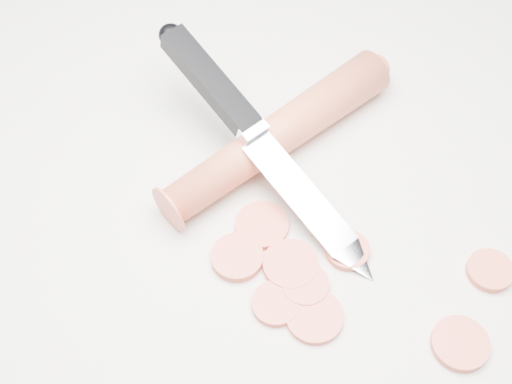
{
  "coord_description": "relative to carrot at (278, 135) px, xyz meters",
  "views": [
    {
      "loc": [
        -0.07,
        -0.28,
        0.43
      ],
      "look_at": [
        -0.05,
        -0.0,
        0.02
      ],
      "focal_mm": 50.0,
      "sensor_mm": 36.0,
      "label": 1
    }
  ],
  "objects": [
    {
      "name": "carrot_slice_8",
      "position": [
        -0.01,
        -0.13,
        -0.02
      ],
      "size": [
        0.03,
        0.03,
        0.01
      ],
      "primitive_type": "cylinder",
      "color": "#F35742",
      "rests_on": "ground"
    },
    {
      "name": "kitchen_knife",
      "position": [
        -0.01,
        -0.02,
        0.02
      ],
      "size": [
        0.16,
        0.2,
        0.07
      ],
      "primitive_type": null,
      "color": "silver",
      "rests_on": "ground"
    },
    {
      "name": "ground",
      "position": [
        0.03,
        -0.05,
        -0.02
      ],
      "size": [
        2.4,
        2.4,
        0.0
      ],
      "primitive_type": "plane",
      "color": "silver",
      "rests_on": "ground"
    },
    {
      "name": "carrot_slice_0",
      "position": [
        -0.04,
        -0.09,
        -0.01
      ],
      "size": [
        0.04,
        0.04,
        0.01
      ],
      "primitive_type": "cylinder",
      "color": "#F35742",
      "rests_on": "ground"
    },
    {
      "name": "carrot_slice_2",
      "position": [
        -0.0,
        -0.1,
        -0.01
      ],
      "size": [
        0.04,
        0.04,
        0.01
      ],
      "primitive_type": "cylinder",
      "color": "#F35742",
      "rests_on": "ground"
    },
    {
      "name": "carrot_slice_1",
      "position": [
        -0.02,
        -0.07,
        -0.02
      ],
      "size": [
        0.04,
        0.04,
        0.01
      ],
      "primitive_type": "cylinder",
      "color": "#F35742",
      "rests_on": "ground"
    },
    {
      "name": "carrot_slice_6",
      "position": [
        0.01,
        -0.12,
        -0.01
      ],
      "size": [
        0.03,
        0.03,
        0.01
      ],
      "primitive_type": "cylinder",
      "color": "#F35742",
      "rests_on": "ground"
    },
    {
      "name": "carrot_slice_3",
      "position": [
        0.01,
        -0.14,
        -0.02
      ],
      "size": [
        0.04,
        0.04,
        0.01
      ],
      "primitive_type": "cylinder",
      "color": "#F35742",
      "rests_on": "ground"
    },
    {
      "name": "carrot_slice_4",
      "position": [
        0.13,
        -0.12,
        -0.01
      ],
      "size": [
        0.03,
        0.03,
        0.01
      ],
      "primitive_type": "cylinder",
      "color": "#F35742",
      "rests_on": "ground"
    },
    {
      "name": "carrot",
      "position": [
        0.0,
        0.0,
        0.0
      ],
      "size": [
        0.18,
        0.14,
        0.03
      ],
      "primitive_type": "cylinder",
      "rotation": [
        1.57,
        0.0,
        -0.94
      ],
      "color": "#DC5736",
      "rests_on": "ground"
    },
    {
      "name": "carrot_slice_7",
      "position": [
        0.1,
        -0.17,
        -0.01
      ],
      "size": [
        0.04,
        0.04,
        0.01
      ],
      "primitive_type": "cylinder",
      "color": "#F35742",
      "rests_on": "ground"
    },
    {
      "name": "carrot_slice_5",
      "position": [
        0.04,
        -0.09,
        -0.01
      ],
      "size": [
        0.03,
        0.03,
        0.01
      ],
      "primitive_type": "cylinder",
      "color": "#F35742",
      "rests_on": "ground"
    }
  ]
}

